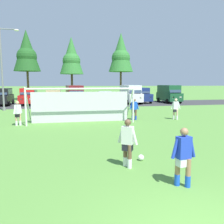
{
  "coord_description": "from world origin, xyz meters",
  "views": [
    {
      "loc": [
        -2.45,
        -3.36,
        2.83
      ],
      "look_at": [
        0.26,
        9.51,
        1.19
      ],
      "focal_mm": 37.31,
      "sensor_mm": 36.0,
      "label": 1
    }
  ],
  "objects_px": {
    "player_winger_left": "(176,109)",
    "parked_car_slot_end": "(169,93)",
    "parked_car_slot_far_right": "(140,95)",
    "player_striker_near": "(18,113)",
    "parked_car_slot_center_right": "(105,98)",
    "player_winger_right": "(134,109)",
    "parked_car_slot_left": "(29,96)",
    "parked_car_slot_far_left": "(3,97)",
    "soccer_goal": "(81,105)",
    "street_lamp": "(4,69)",
    "parked_car_slot_center": "(75,95)",
    "player_defender_far": "(128,143)",
    "player_midfield_center": "(183,157)",
    "parked_car_slot_center_left": "(53,96)",
    "parked_car_slot_right": "(131,94)"
  },
  "relations": [
    {
      "from": "player_winger_right",
      "to": "street_lamp",
      "type": "distance_m",
      "value": 14.61
    },
    {
      "from": "parked_car_slot_center_left",
      "to": "parked_car_slot_center_right",
      "type": "xyz_separation_m",
      "value": [
        6.75,
        -0.3,
        -0.24
      ]
    },
    {
      "from": "soccer_goal",
      "to": "street_lamp",
      "type": "xyz_separation_m",
      "value": [
        -7.11,
        9.05,
        3.0
      ]
    },
    {
      "from": "parked_car_slot_left",
      "to": "parked_car_slot_center",
      "type": "xyz_separation_m",
      "value": [
        5.82,
        -1.6,
        0.23
      ]
    },
    {
      "from": "parked_car_slot_right",
      "to": "player_winger_right",
      "type": "bearing_deg",
      "value": -105.34
    },
    {
      "from": "soccer_goal",
      "to": "player_striker_near",
      "type": "relative_size",
      "value": 4.54
    },
    {
      "from": "player_winger_left",
      "to": "parked_car_slot_left",
      "type": "relative_size",
      "value": 0.35
    },
    {
      "from": "player_striker_near",
      "to": "player_defender_far",
      "type": "relative_size",
      "value": 1.0
    },
    {
      "from": "player_midfield_center",
      "to": "parked_car_slot_center_left",
      "type": "bearing_deg",
      "value": 99.87
    },
    {
      "from": "parked_car_slot_center",
      "to": "parked_car_slot_end",
      "type": "distance_m",
      "value": 13.61
    },
    {
      "from": "player_winger_right",
      "to": "parked_car_slot_left",
      "type": "height_order",
      "value": "parked_car_slot_left"
    },
    {
      "from": "parked_car_slot_center_right",
      "to": "street_lamp",
      "type": "distance_m",
      "value": 12.81
    },
    {
      "from": "player_striker_near",
      "to": "player_defender_far",
      "type": "bearing_deg",
      "value": -60.67
    },
    {
      "from": "player_winger_left",
      "to": "parked_car_slot_center",
      "type": "xyz_separation_m",
      "value": [
        -7.1,
        13.78,
        0.52
      ]
    },
    {
      "from": "parked_car_slot_far_right",
      "to": "player_striker_near",
      "type": "bearing_deg",
      "value": -131.46
    },
    {
      "from": "parked_car_slot_center_right",
      "to": "parked_car_slot_right",
      "type": "bearing_deg",
      "value": 7.72
    },
    {
      "from": "parked_car_slot_right",
      "to": "parked_car_slot_far_right",
      "type": "xyz_separation_m",
      "value": [
        1.8,
        1.02,
        -0.23
      ]
    },
    {
      "from": "parked_car_slot_center_left",
      "to": "parked_car_slot_center",
      "type": "relative_size",
      "value": 0.95
    },
    {
      "from": "soccer_goal",
      "to": "player_defender_far",
      "type": "distance_m",
      "value": 9.45
    },
    {
      "from": "parked_car_slot_center_left",
      "to": "player_defender_far",
      "type": "bearing_deg",
      "value": -81.99
    },
    {
      "from": "player_winger_left",
      "to": "parked_car_slot_center_right",
      "type": "bearing_deg",
      "value": 102.29
    },
    {
      "from": "player_winger_left",
      "to": "parked_car_slot_far_left",
      "type": "relative_size",
      "value": 0.35
    },
    {
      "from": "parked_car_slot_center",
      "to": "parked_car_slot_far_right",
      "type": "xyz_separation_m",
      "value": [
        9.54,
        1.77,
        -0.23
      ]
    },
    {
      "from": "parked_car_slot_end",
      "to": "parked_car_slot_far_right",
      "type": "bearing_deg",
      "value": 168.71
    },
    {
      "from": "parked_car_slot_left",
      "to": "parked_car_slot_far_left",
      "type": "bearing_deg",
      "value": -178.08
    },
    {
      "from": "player_winger_right",
      "to": "parked_car_slot_far_left",
      "type": "xyz_separation_m",
      "value": [
        -12.85,
        14.81,
        0.29
      ]
    },
    {
      "from": "player_winger_right",
      "to": "parked_car_slot_right",
      "type": "bearing_deg",
      "value": 74.66
    },
    {
      "from": "player_midfield_center",
      "to": "parked_car_slot_center",
      "type": "xyz_separation_m",
      "value": [
        -1.7,
        24.77,
        0.52
      ]
    },
    {
      "from": "player_defender_far",
      "to": "street_lamp",
      "type": "bearing_deg",
      "value": 113.25
    },
    {
      "from": "player_defender_far",
      "to": "parked_car_slot_far_left",
      "type": "distance_m",
      "value": 26.33
    },
    {
      "from": "soccer_goal",
      "to": "player_midfield_center",
      "type": "relative_size",
      "value": 4.54
    },
    {
      "from": "parked_car_slot_center",
      "to": "parked_car_slot_end",
      "type": "relative_size",
      "value": 1.03
    },
    {
      "from": "parked_car_slot_end",
      "to": "street_lamp",
      "type": "height_order",
      "value": "street_lamp"
    },
    {
      "from": "parked_car_slot_far_right",
      "to": "parked_car_slot_end",
      "type": "xyz_separation_m",
      "value": [
        4.04,
        -0.81,
        0.23
      ]
    },
    {
      "from": "player_winger_right",
      "to": "parked_car_slot_far_right",
      "type": "height_order",
      "value": "parked_car_slot_far_right"
    },
    {
      "from": "player_winger_left",
      "to": "soccer_goal",
      "type": "bearing_deg",
      "value": 178.84
    },
    {
      "from": "player_winger_left",
      "to": "parked_car_slot_end",
      "type": "bearing_deg",
      "value": 66.27
    },
    {
      "from": "parked_car_slot_center_left",
      "to": "parked_car_slot_left",
      "type": "bearing_deg",
      "value": 161.36
    },
    {
      "from": "soccer_goal",
      "to": "parked_car_slot_center_right",
      "type": "relative_size",
      "value": 1.74
    },
    {
      "from": "player_defender_far",
      "to": "player_winger_left",
      "type": "bearing_deg",
      "value": 54.96
    },
    {
      "from": "player_defender_far",
      "to": "player_winger_left",
      "type": "distance_m",
      "value": 11.3
    },
    {
      "from": "player_striker_near",
      "to": "parked_car_slot_right",
      "type": "distance_m",
      "value": 19.16
    },
    {
      "from": "soccer_goal",
      "to": "street_lamp",
      "type": "height_order",
      "value": "street_lamp"
    },
    {
      "from": "soccer_goal",
      "to": "player_winger_right",
      "type": "distance_m",
      "value": 4.13
    },
    {
      "from": "player_defender_far",
      "to": "player_winger_left",
      "type": "xyz_separation_m",
      "value": [
        6.49,
        9.25,
        0.0
      ]
    },
    {
      "from": "parked_car_slot_center",
      "to": "parked_car_slot_far_right",
      "type": "height_order",
      "value": "parked_car_slot_center"
    },
    {
      "from": "street_lamp",
      "to": "parked_car_slot_left",
      "type": "bearing_deg",
      "value": 76.43
    },
    {
      "from": "parked_car_slot_left",
      "to": "parked_car_slot_center",
      "type": "height_order",
      "value": "parked_car_slot_center"
    },
    {
      "from": "parked_car_slot_center_right",
      "to": "player_striker_near",
      "type": "bearing_deg",
      "value": -120.68
    },
    {
      "from": "parked_car_slot_right",
      "to": "player_striker_near",
      "type": "bearing_deg",
      "value": -129.44
    }
  ]
}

